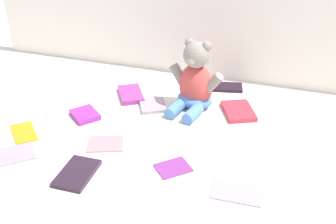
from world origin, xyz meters
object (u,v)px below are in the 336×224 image
book_case_7 (227,87)px  book_case_9 (237,192)px  teddy_bear (195,83)px  book_case_3 (12,154)px  book_case_10 (105,143)px  book_case_11 (131,94)px  book_case_5 (85,115)px  book_case_2 (238,111)px  book_case_6 (24,132)px  book_case_8 (153,106)px  book_case_0 (77,173)px  book_case_4 (173,167)px

book_case_7 → book_case_9: bearing=1.8°
teddy_bear → book_case_3: size_ratio=1.95×
book_case_9 → book_case_10: same height
book_case_11 → book_case_3: bearing=35.1°
book_case_3 → book_case_7: book_case_7 is taller
teddy_bear → book_case_9: size_ratio=1.87×
book_case_5 → book_case_7: size_ratio=0.79×
book_case_2 → book_case_11: bearing=154.7°
book_case_6 → book_case_8: book_case_8 is taller
book_case_0 → book_case_4: size_ratio=1.47×
book_case_7 → book_case_11: 0.36m
book_case_6 → book_case_7: bearing=-2.2°
book_case_3 → book_case_10: (0.23, 0.13, -0.00)m
book_case_4 → book_case_10: (-0.23, 0.05, 0.00)m
book_case_9 → book_case_10: bearing=75.1°
book_case_3 → book_case_7: 0.79m
book_case_4 → book_case_9: 0.19m
book_case_2 → book_case_10: size_ratio=1.22×
book_case_5 → book_case_9: book_case_5 is taller
book_case_5 → book_case_6: size_ratio=0.76×
teddy_bear → book_case_7: 0.20m
book_case_2 → book_case_5: book_case_5 is taller
book_case_6 → book_case_11: 0.40m
teddy_bear → book_case_0: size_ratio=1.79×
book_case_2 → book_case_3: 0.73m
book_case_6 → book_case_0: bearing=-71.8°
book_case_2 → book_case_3: size_ratio=1.05×
teddy_bear → book_case_7: teddy_bear is taller
teddy_bear → book_case_9: 0.46m
book_case_4 → book_case_11: size_ratio=0.71×
book_case_4 → book_case_7: bearing=-48.3°
teddy_bear → book_case_8: teddy_bear is taller
book_case_7 → book_case_10: bearing=-42.3°
book_case_0 → book_case_10: (0.01, 0.16, -0.00)m
book_case_9 → book_case_6: bearing=82.0°
book_case_0 → book_case_11: size_ratio=1.04×
book_case_4 → book_case_9: same height
book_case_4 → book_case_6: size_ratio=0.76×
book_case_3 → book_case_6: size_ratio=1.03×
book_case_3 → book_case_2: bearing=85.3°
book_case_0 → book_case_2: (0.36, 0.46, 0.00)m
book_case_2 → book_case_7: book_case_2 is taller
book_case_4 → book_case_3: bearing=57.6°
teddy_bear → book_case_3: 0.62m
teddy_bear → book_case_6: (-0.46, -0.32, -0.08)m
book_case_8 → book_case_3: bearing=-154.8°
book_case_4 → teddy_bear: bearing=-37.6°
book_case_6 → book_case_7: (0.55, 0.49, 0.00)m
teddy_bear → book_case_3: teddy_bear is taller
book_case_0 → book_case_8: 0.42m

